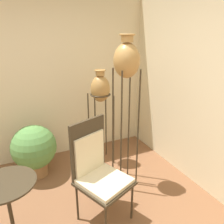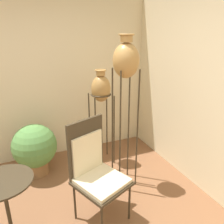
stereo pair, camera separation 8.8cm
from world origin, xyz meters
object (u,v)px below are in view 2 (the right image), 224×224
Objects in this scene: vase_stand_medium at (101,90)px; side_table at (6,198)px; vase_stand_tall at (126,64)px; potted_plant at (35,148)px; chair at (95,168)px.

vase_stand_medium is 1.83m from side_table.
vase_stand_tall reaches higher than vase_stand_medium.
vase_stand_medium is 1.94× the size of potted_plant.
vase_stand_tall is 2.56× the size of potted_plant.
vase_stand_tall is 1.77m from potted_plant.
vase_stand_medium is 1.27m from potted_plant.
side_table is at bearing -141.95° from vase_stand_medium.
vase_stand_medium is at bearing 38.05° from side_table.
potted_plant is (-1.09, 0.69, -1.21)m from vase_stand_tall.
potted_plant is (0.34, 1.11, -0.11)m from side_table.
vase_stand_tall is at bearing -32.37° from potted_plant.
potted_plant is at bearing 176.91° from vase_stand_medium.
chair reaches higher than side_table.
vase_stand_medium reaches higher than chair.
vase_stand_tall reaches higher than potted_plant.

